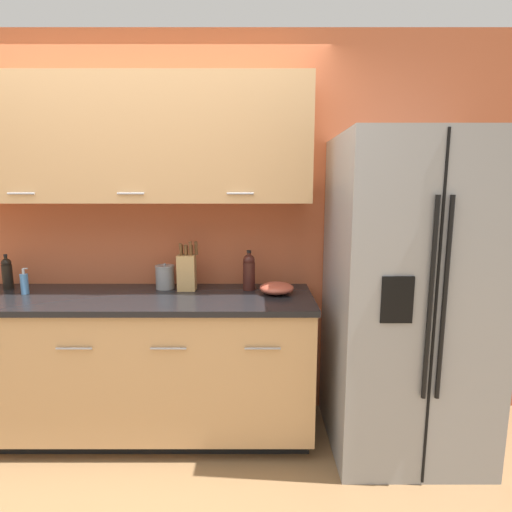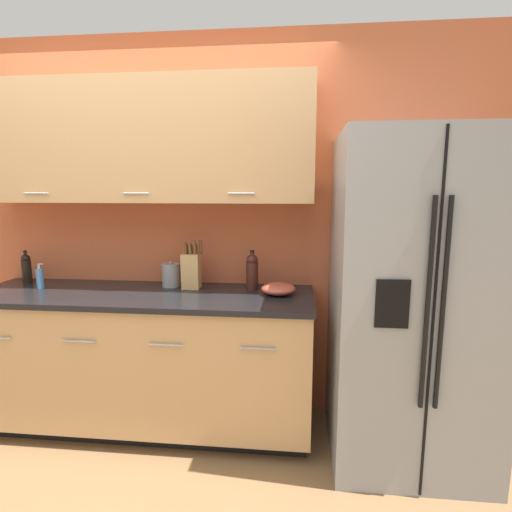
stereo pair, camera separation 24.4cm
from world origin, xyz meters
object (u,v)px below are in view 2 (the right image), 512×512
Objects in this scene: knife_block at (191,270)px; oil_bottle at (27,268)px; refrigerator at (410,301)px; wine_bottle at (252,271)px; soap_dispenser at (40,278)px; mixing_bowl at (278,289)px; steel_canister at (171,275)px.

knife_block is 1.39× the size of oil_bottle.
knife_block is (-1.35, 0.23, 0.11)m from refrigerator.
wine_bottle is 1.57× the size of soap_dispenser.
oil_bottle is (-1.60, 0.03, -0.02)m from wine_bottle.
wine_bottle is at bearing 4.27° from soap_dispenser.
mixing_bowl is (1.78, -0.13, -0.07)m from oil_bottle.
knife_block is at bearing 5.67° from soap_dispenser.
soap_dispenser is 1.59m from mixing_bowl.
soap_dispenser is 0.97× the size of steel_canister.
wine_bottle reaches higher than mixing_bowl.
refrigerator is at bearing -10.06° from steel_canister.
steel_canister is (1.04, 0.01, -0.03)m from oil_bottle.
refrigerator is 1.38m from knife_block.
soap_dispenser is 0.87m from steel_canister.
soap_dispenser is (-1.01, -0.10, -0.06)m from knife_block.
refrigerator is at bearing -9.47° from knife_block.
steel_canister reaches higher than mixing_bowl.
knife_block reaches higher than wine_bottle.
knife_block is at bearing 170.53° from refrigerator.
knife_block is 1.20m from oil_bottle.
refrigerator is 8.67× the size of mixing_bowl.
wine_bottle reaches higher than oil_bottle.
oil_bottle reaches higher than soap_dispenser.
oil_bottle is at bearing 178.48° from knife_block.
refrigerator is 10.96× the size of steel_canister.
soap_dispenser is at bearing -35.31° from oil_bottle.
wine_bottle is at bearing -0.94° from oil_bottle.
steel_canister reaches higher than soap_dispenser.
refrigerator is 8.12× the size of oil_bottle.
wine_bottle is at bearing -3.68° from steel_canister.
oil_bottle is at bearing 174.23° from refrigerator.
refrigerator reaches higher than steel_canister.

